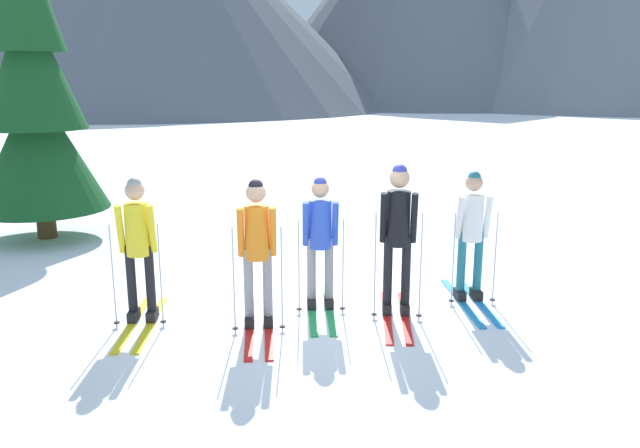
{
  "coord_description": "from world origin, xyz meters",
  "views": [
    {
      "loc": [
        -0.04,
        -7.33,
        2.9
      ],
      "look_at": [
        0.13,
        0.49,
        1.05
      ],
      "focal_mm": 35.64,
      "sensor_mm": 36.0,
      "label": 1
    }
  ],
  "objects_px": {
    "skier_in_black": "(398,232)",
    "pine_tree_near": "(33,96)",
    "skier_in_blue": "(320,236)",
    "skier_in_white": "(472,232)",
    "skier_in_yellow": "(138,242)",
    "skier_in_orange": "(257,248)"
  },
  "relations": [
    {
      "from": "skier_in_orange",
      "to": "skier_in_blue",
      "type": "height_order",
      "value": "skier_in_orange"
    },
    {
      "from": "pine_tree_near",
      "to": "skier_in_black",
      "type": "bearing_deg",
      "value": -34.05
    },
    {
      "from": "skier_in_yellow",
      "to": "pine_tree_near",
      "type": "relative_size",
      "value": 0.32
    },
    {
      "from": "skier_in_black",
      "to": "skier_in_white",
      "type": "xyz_separation_m",
      "value": [
        1.02,
        0.49,
        -0.12
      ]
    },
    {
      "from": "skier_in_yellow",
      "to": "skier_in_white",
      "type": "relative_size",
      "value": 0.97
    },
    {
      "from": "skier_in_black",
      "to": "skier_in_orange",
      "type": "bearing_deg",
      "value": -167.77
    },
    {
      "from": "skier_in_blue",
      "to": "skier_in_black",
      "type": "relative_size",
      "value": 0.9
    },
    {
      "from": "skier_in_white",
      "to": "pine_tree_near",
      "type": "relative_size",
      "value": 0.33
    },
    {
      "from": "skier_in_blue",
      "to": "pine_tree_near",
      "type": "height_order",
      "value": "pine_tree_near"
    },
    {
      "from": "pine_tree_near",
      "to": "skier_in_white",
      "type": "bearing_deg",
      "value": -26.71
    },
    {
      "from": "skier_in_white",
      "to": "skier_in_yellow",
      "type": "bearing_deg",
      "value": -171.18
    },
    {
      "from": "pine_tree_near",
      "to": "skier_in_yellow",
      "type": "bearing_deg",
      "value": -55.98
    },
    {
      "from": "skier_in_black",
      "to": "pine_tree_near",
      "type": "bearing_deg",
      "value": 145.95
    },
    {
      "from": "skier_in_yellow",
      "to": "pine_tree_near",
      "type": "height_order",
      "value": "pine_tree_near"
    },
    {
      "from": "skier_in_yellow",
      "to": "pine_tree_near",
      "type": "bearing_deg",
      "value": 124.02
    },
    {
      "from": "skier_in_black",
      "to": "pine_tree_near",
      "type": "xyz_separation_m",
      "value": [
        -5.82,
        3.94,
        1.48
      ]
    },
    {
      "from": "skier_in_orange",
      "to": "skier_in_black",
      "type": "distance_m",
      "value": 1.7
    },
    {
      "from": "skier_in_orange",
      "to": "skier_in_blue",
      "type": "distance_m",
      "value": 0.95
    },
    {
      "from": "skier_in_orange",
      "to": "skier_in_white",
      "type": "relative_size",
      "value": 0.97
    },
    {
      "from": "skier_in_yellow",
      "to": "skier_in_white",
      "type": "bearing_deg",
      "value": 8.82
    },
    {
      "from": "skier_in_yellow",
      "to": "skier_in_black",
      "type": "bearing_deg",
      "value": 2.7
    },
    {
      "from": "pine_tree_near",
      "to": "skier_in_orange",
      "type": "bearing_deg",
      "value": -45.92
    }
  ]
}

